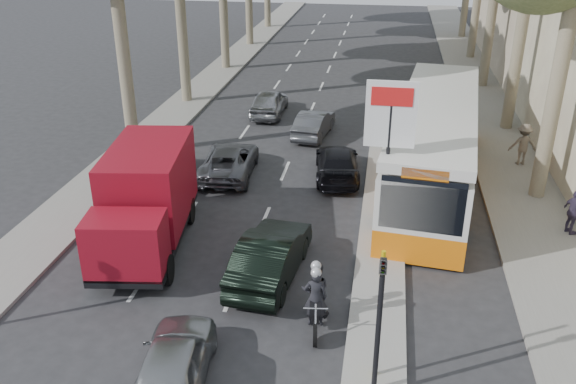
# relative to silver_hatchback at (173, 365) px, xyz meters

# --- Properties ---
(ground) EXTENTS (120.00, 120.00, 0.00)m
(ground) POSITION_rel_silver_hatchback_xyz_m (1.28, 2.00, -0.67)
(ground) COLOR #28282B
(ground) RESTS_ON ground
(sidewalk_right) EXTENTS (3.20, 70.00, 0.12)m
(sidewalk_right) POSITION_rel_silver_hatchback_xyz_m (9.88, 27.00, -0.61)
(sidewalk_right) COLOR gray
(sidewalk_right) RESTS_ON ground
(median_left) EXTENTS (2.40, 64.00, 0.12)m
(median_left) POSITION_rel_silver_hatchback_xyz_m (-6.72, 30.00, -0.61)
(median_left) COLOR gray
(median_left) RESTS_ON ground
(traffic_island) EXTENTS (1.50, 26.00, 0.16)m
(traffic_island) POSITION_rel_silver_hatchback_xyz_m (4.53, 13.00, -0.59)
(traffic_island) COLOR gray
(traffic_island) RESTS_ON ground
(billboard) EXTENTS (1.50, 12.10, 5.60)m
(billboard) POSITION_rel_silver_hatchback_xyz_m (4.53, 7.00, 3.04)
(billboard) COLOR yellow
(billboard) RESTS_ON ground
(traffic_light_island) EXTENTS (0.16, 0.41, 3.60)m
(traffic_light_island) POSITION_rel_silver_hatchback_xyz_m (4.53, 0.50, 1.82)
(traffic_light_island) COLOR black
(traffic_light_island) RESTS_ON ground
(silver_hatchback) EXTENTS (2.04, 4.07, 1.33)m
(silver_hatchback) POSITION_rel_silver_hatchback_xyz_m (0.00, 0.00, 0.00)
(silver_hatchback) COLOR #969A9D
(silver_hatchback) RESTS_ON ground
(dark_hatchback) EXTENTS (1.96, 4.57, 1.47)m
(dark_hatchback) POSITION_rel_silver_hatchback_xyz_m (1.30, 4.95, 0.07)
(dark_hatchback) COLOR black
(dark_hatchback) RESTS_ON ground
(queue_car_a) EXTENTS (2.34, 4.53, 1.22)m
(queue_car_a) POSITION_rel_silver_hatchback_xyz_m (-1.84, 12.26, -0.05)
(queue_car_a) COLOR #54565D
(queue_car_a) RESTS_ON ground
(queue_car_b) EXTENTS (2.23, 4.43, 1.23)m
(queue_car_b) POSITION_rel_silver_hatchback_xyz_m (2.58, 12.71, -0.05)
(queue_car_b) COLOR black
(queue_car_b) RESTS_ON ground
(queue_car_c) EXTENTS (1.66, 4.06, 1.38)m
(queue_car_c) POSITION_rel_silver_hatchback_xyz_m (-1.75, 20.42, 0.02)
(queue_car_c) COLOR #94969B
(queue_car_c) RESTS_ON ground
(queue_car_d) EXTENTS (1.76, 3.88, 1.23)m
(queue_car_d) POSITION_rel_silver_hatchback_xyz_m (1.02, 17.51, -0.05)
(queue_car_d) COLOR #494B50
(queue_car_d) RESTS_ON ground
(queue_car_e) EXTENTS (2.29, 4.79, 1.35)m
(queue_car_e) POSITION_rel_silver_hatchback_xyz_m (-4.46, 11.00, 0.01)
(queue_car_e) COLOR black
(queue_car_e) RESTS_ON ground
(red_truck) EXTENTS (3.05, 6.26, 3.21)m
(red_truck) POSITION_rel_silver_hatchback_xyz_m (-2.95, 6.17, 1.03)
(red_truck) COLOR black
(red_truck) RESTS_ON ground
(city_bus) EXTENTS (4.28, 13.17, 3.41)m
(city_bus) POSITION_rel_silver_hatchback_xyz_m (6.35, 12.52, 1.13)
(city_bus) COLOR orange
(city_bus) RESTS_ON ground
(motorcycle) EXTENTS (0.84, 2.13, 1.81)m
(motorcycle) POSITION_rel_silver_hatchback_xyz_m (2.88, 3.00, 0.16)
(motorcycle) COLOR black
(motorcycle) RESTS_ON ground
(pedestrian_near) EXTENTS (0.77, 1.02, 1.57)m
(pedestrian_near) POSITION_rel_silver_hatchback_xyz_m (10.77, 9.02, 0.24)
(pedestrian_near) COLOR #3C324B
(pedestrian_near) RESTS_ON sidewalk_right
(pedestrian_far) EXTENTS (1.21, 0.66, 1.79)m
(pedestrian_far) POSITION_rel_silver_hatchback_xyz_m (10.21, 15.12, 0.35)
(pedestrian_far) COLOR #6E6152
(pedestrian_far) RESTS_ON sidewalk_right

